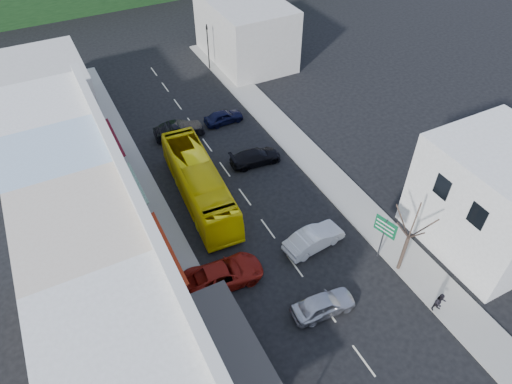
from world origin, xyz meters
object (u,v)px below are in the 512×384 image
pedestrian_right (440,302)px  traffic_signal (208,47)px  car_red (224,275)px  pedestrian_left (177,298)px  bus (199,184)px  street_tree (408,238)px  direction_sign (382,238)px  car_white (314,239)px  car_silver (323,305)px

pedestrian_right → traffic_signal: 37.01m
pedestrian_right → traffic_signal: size_ratio=0.32×
car_red → pedestrian_left: size_ratio=2.71×
pedestrian_left → bus: bearing=-8.5°
street_tree → traffic_signal: 33.18m
bus → direction_sign: size_ratio=3.05×
car_white → traffic_signal: traffic_signal is taller
pedestrian_left → street_tree: street_tree is taller
car_white → pedestrian_right: pedestrian_right is taller
car_red → bus: bearing=-7.5°
pedestrian_left → street_tree: (14.80, -4.17, 2.33)m
direction_sign → traffic_signal: (0.24, 31.55, 0.79)m
pedestrian_right → street_tree: street_tree is taller
direction_sign → street_tree: size_ratio=0.57×
street_tree → pedestrian_left: bearing=164.3°
bus → car_silver: (2.99, -13.49, -0.85)m
car_silver → direction_sign: size_ratio=1.16×
pedestrian_left → car_white: bearing=-66.1°
car_white → street_tree: size_ratio=0.66×
traffic_signal → car_silver: bearing=75.3°
car_white → car_red: (-7.16, 0.14, 0.00)m
car_red → direction_sign: 11.29m
pedestrian_left → pedestrian_right: bearing=-96.5°
car_white → street_tree: 6.70m
traffic_signal → direction_sign: bearing=85.6°
street_tree → car_white: bearing=132.2°
bus → car_silver: bearing=-73.7°
pedestrian_left → car_silver: bearing=-97.3°
car_silver → pedestrian_left: pedestrian_left is taller
car_white → pedestrian_left: pedestrian_left is taller
car_silver → traffic_signal: 34.22m
car_silver → pedestrian_left: bearing=65.1°
car_silver → direction_sign: 6.53m
bus → traffic_signal: (9.32, 20.08, 1.14)m
direction_sign → traffic_signal: bearing=74.5°
street_tree → traffic_signal: (-0.26, 33.18, -0.64)m
bus → car_silver: size_ratio=2.64×
pedestrian_right → street_tree: size_ratio=0.26×
car_silver → pedestrian_right: pedestrian_right is taller
car_white → car_red: bearing=82.2°
bus → pedestrian_left: bus is taller
bus → car_red: bearing=-97.7°
car_red → direction_sign: direction_sign is taller
car_silver → street_tree: size_ratio=0.66×
car_red → pedestrian_right: pedestrian_right is taller
bus → car_red: size_ratio=2.52×
bus → street_tree: (9.59, -13.10, 1.78)m
car_silver → street_tree: 7.11m
car_white → traffic_signal: (3.88, 28.62, 1.99)m
car_red → traffic_signal: size_ratio=0.86×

